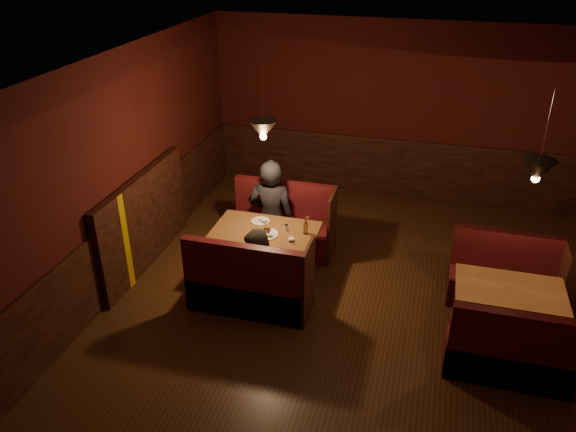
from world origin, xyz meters
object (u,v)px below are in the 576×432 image
(second_bench_far, at_px, (503,281))
(diner_b, at_px, (260,259))
(main_table, at_px, (267,241))
(second_table, at_px, (508,301))
(second_bench_near, at_px, (512,357))
(diner_a, at_px, (271,197))
(main_bench_near, at_px, (249,289))
(main_bench_far, at_px, (284,229))

(second_bench_far, distance_m, diner_b, 2.99)
(main_table, height_order, second_table, main_table)
(second_bench_near, height_order, diner_a, diner_a)
(main_bench_near, bearing_deg, second_bench_near, -7.38)
(main_bench_far, height_order, second_table, main_bench_far)
(main_bench_near, relative_size, second_table, 1.26)
(main_bench_near, bearing_deg, main_table, 91.17)
(second_bench_far, bearing_deg, diner_a, 173.25)
(second_bench_far, height_order, second_bench_near, same)
(main_bench_far, distance_m, diner_b, 1.48)
(main_table, relative_size, diner_a, 0.76)
(second_bench_far, bearing_deg, main_table, -175.17)
(main_bench_near, distance_m, second_bench_far, 3.10)
(main_table, distance_m, second_bench_near, 3.17)
(second_bench_near, bearing_deg, diner_a, 150.39)
(second_bench_far, bearing_deg, diner_b, -161.85)
(diner_b, bearing_deg, second_bench_near, -5.76)
(second_table, relative_size, diner_b, 0.82)
(main_table, distance_m, diner_b, 0.70)
(diner_b, bearing_deg, diner_a, 104.65)
(main_bench_far, height_order, second_bench_far, main_bench_far)
(second_bench_far, xyz_separation_m, diner_a, (-3.07, 0.36, 0.59))
(diner_a, distance_m, diner_b, 1.32)
(diner_a, xyz_separation_m, diner_b, (0.25, -1.29, -0.17))
(second_table, height_order, second_bench_near, second_bench_near)
(main_bench_far, bearing_deg, diner_b, -85.43)
(main_bench_near, xyz_separation_m, diner_a, (-0.14, 1.37, 0.56))
(main_bench_far, bearing_deg, second_bench_far, -9.76)
(main_bench_near, height_order, diner_b, diner_b)
(main_bench_near, xyz_separation_m, diner_b, (0.11, 0.08, 0.39))
(main_bench_far, distance_m, diner_a, 0.60)
(diner_a, bearing_deg, diner_b, 96.83)
(second_table, relative_size, second_bench_near, 0.90)
(second_table, distance_m, second_bench_near, 0.72)
(second_bench_near, height_order, diner_b, diner_b)
(main_table, xyz_separation_m, diner_b, (0.13, -0.67, 0.16))
(main_bench_far, bearing_deg, second_table, -22.36)
(second_bench_far, height_order, diner_b, diner_b)
(main_bench_far, xyz_separation_m, diner_b, (0.11, -1.43, 0.39))
(second_bench_near, relative_size, diner_a, 0.73)
(main_bench_far, distance_m, second_bench_near, 3.49)
(second_bench_near, distance_m, diner_b, 2.89)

